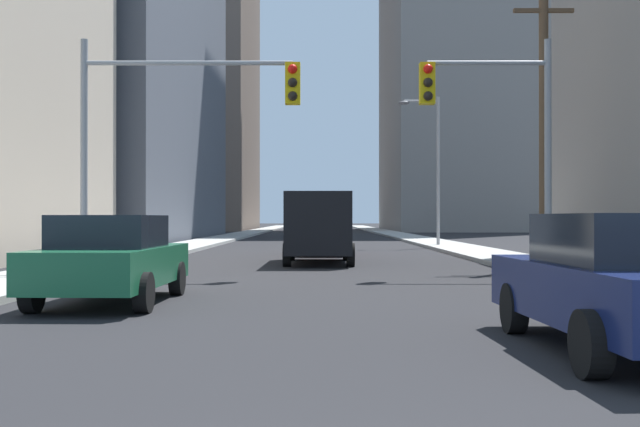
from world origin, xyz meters
TOP-DOWN VIEW (x-y plane):
  - sidewalk_left at (-6.53, 50.00)m, footprint 2.51×160.00m
  - sidewalk_right at (6.53, 50.00)m, footprint 2.51×160.00m
  - cargo_van_black at (0.06, 21.82)m, footprint 2.16×5.23m
  - sedan_navy at (3.44, 5.84)m, footprint 1.97×4.27m
  - sedan_green at (-3.49, 10.51)m, footprint 1.95×4.24m
  - sedan_red at (0.14, 27.33)m, footprint 1.95×4.26m
  - sedan_beige at (0.05, 43.07)m, footprint 1.95×4.26m
  - traffic_signal_near_left at (-3.44, 16.50)m, footprint 5.57×0.44m
  - traffic_signal_near_right at (4.47, 16.49)m, footprint 3.34×0.44m
  - utility_pole_right at (6.78, 19.86)m, footprint 2.20×0.28m
  - street_lamp_right at (5.67, 34.60)m, footprint 2.05×0.32m
  - building_left_mid_office at (-15.82, 47.37)m, footprint 15.43×29.44m

SIDE VIEW (x-z plane):
  - sidewalk_left at x=-6.53m, z-range 0.00..0.15m
  - sidewalk_right at x=6.53m, z-range 0.00..0.15m
  - sedan_navy at x=3.44m, z-range 0.01..1.53m
  - sedan_green at x=-3.49m, z-range 0.01..1.53m
  - sedan_red at x=0.14m, z-range 0.01..1.53m
  - sedan_beige at x=0.05m, z-range 0.01..1.53m
  - cargo_van_black at x=0.06m, z-range 0.16..2.42m
  - traffic_signal_near_right at x=4.47m, z-range 1.02..7.02m
  - traffic_signal_near_left at x=-3.44m, z-range 1.12..7.12m
  - street_lamp_right at x=5.67m, z-range 0.75..8.25m
  - utility_pole_right at x=6.78m, z-range 0.27..9.33m
  - building_left_mid_office at x=-15.82m, z-range 0.00..23.67m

